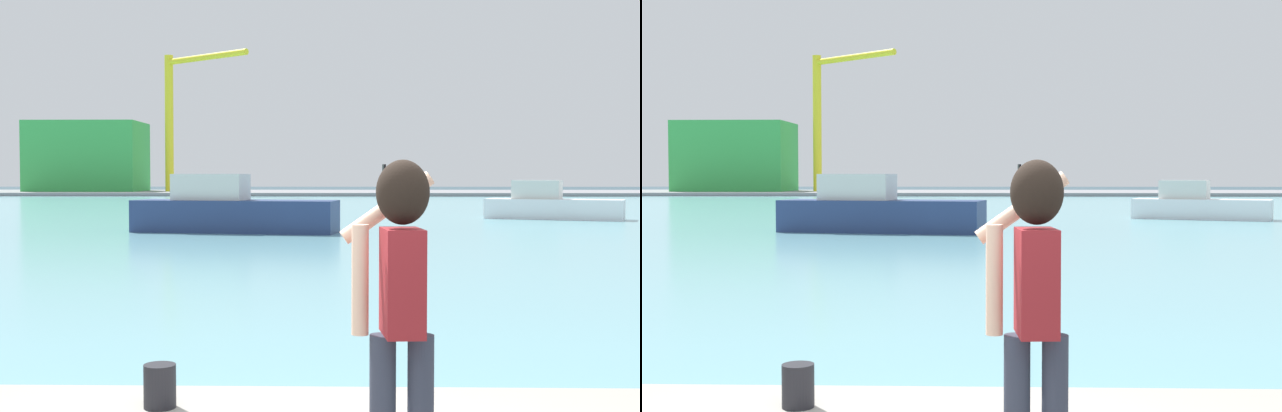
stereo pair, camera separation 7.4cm
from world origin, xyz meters
TOP-DOWN VIEW (x-y plane):
  - ground_plane at (0.00, 50.00)m, footprint 220.00×220.00m
  - harbor_water at (0.00, 52.00)m, footprint 140.00×100.00m
  - far_shore_dock at (0.00, 92.00)m, footprint 140.00×20.00m
  - person_photographer at (0.71, -0.04)m, footprint 0.53×0.55m
  - harbor_bollard at (-0.88, 1.41)m, footprint 0.23×0.23m
  - boat_moored at (-3.86, 27.31)m, footprint 8.30×3.49m
  - boat_moored_2 at (11.34, 37.26)m, footprint 7.09×4.55m
  - warehouse_left at (-30.13, 92.50)m, footprint 13.21×8.75m
  - port_crane at (-18.16, 88.74)m, footprint 10.77×8.52m

SIDE VIEW (x-z plane):
  - ground_plane at x=0.00m, z-range 0.00..0.00m
  - harbor_water at x=0.00m, z-range 0.00..0.02m
  - far_shore_dock at x=0.00m, z-range 0.00..0.39m
  - boat_moored_2 at x=11.34m, z-range -0.27..1.73m
  - harbor_bollard at x=-0.88m, z-range 0.59..0.90m
  - boat_moored at x=-3.86m, z-range -0.29..2.01m
  - person_photographer at x=0.71m, z-range 0.79..2.53m
  - warehouse_left at x=-30.13m, z-range 0.39..8.76m
  - port_crane at x=-18.16m, z-range 2.41..18.42m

